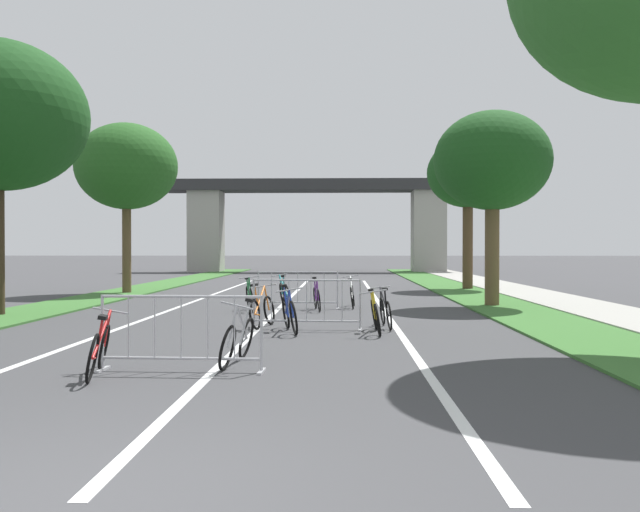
# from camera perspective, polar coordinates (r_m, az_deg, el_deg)

# --- Properties ---
(ground_plane) EXTENTS (300.00, 300.00, 0.00)m
(ground_plane) POSITION_cam_1_polar(r_m,az_deg,el_deg) (5.10, -19.49, -18.76)
(ground_plane) COLOR #3D3D3F
(grass_verge_left) EXTENTS (2.17, 53.89, 0.05)m
(grass_verge_left) POSITION_cam_1_polar(r_m,az_deg,el_deg) (27.80, -15.28, -2.81)
(grass_verge_left) COLOR #386B2D
(grass_verge_left) RESTS_ON ground
(grass_verge_right) EXTENTS (2.17, 53.89, 0.05)m
(grass_verge_right) POSITION_cam_1_polar(r_m,az_deg,el_deg) (26.98, 11.68, -2.90)
(grass_verge_right) COLOR #386B2D
(grass_verge_right) RESTS_ON ground
(sidewalk_path_right) EXTENTS (2.31, 53.89, 0.08)m
(sidewalk_path_right) POSITION_cam_1_polar(r_m,az_deg,el_deg) (27.45, 16.30, -2.82)
(sidewalk_path_right) COLOR #9E9B93
(sidewalk_path_right) RESTS_ON ground
(lane_stripe_center) EXTENTS (0.14, 31.17, 0.01)m
(lane_stripe_center) POSITION_cam_1_polar(r_m,az_deg,el_deg) (20.22, -3.21, -4.14)
(lane_stripe_center) COLOR silver
(lane_stripe_center) RESTS_ON ground
(lane_stripe_right_lane) EXTENTS (0.14, 31.17, 0.01)m
(lane_stripe_right_lane) POSITION_cam_1_polar(r_m,az_deg,el_deg) (20.17, 5.09, -4.15)
(lane_stripe_right_lane) COLOR silver
(lane_stripe_right_lane) RESTS_ON ground
(lane_stripe_left_lane) EXTENTS (0.14, 31.17, 0.01)m
(lane_stripe_left_lane) POSITION_cam_1_polar(r_m,az_deg,el_deg) (20.68, -11.32, -4.04)
(lane_stripe_left_lane) COLOR silver
(lane_stripe_left_lane) RESTS_ON ground
(overpass_bridge) EXTENTS (21.92, 2.99, 6.54)m
(overpass_bridge) POSITION_cam_1_polar(r_m,az_deg,el_deg) (49.12, -0.28, 3.75)
(overpass_bridge) COLOR #2D2D30
(overpass_bridge) RESTS_ON ground
(tree_left_pine_far) EXTENTS (3.76, 3.76, 6.33)m
(tree_left_pine_far) POSITION_cam_1_polar(r_m,az_deg,el_deg) (26.67, -15.75, 7.12)
(tree_left_pine_far) COLOR brown
(tree_left_pine_far) RESTS_ON ground
(tree_right_oak_mid) EXTENTS (3.37, 3.37, 5.66)m
(tree_right_oak_mid) POSITION_cam_1_polar(r_m,az_deg,el_deg) (20.64, 14.10, 7.57)
(tree_right_oak_mid) COLOR brown
(tree_right_oak_mid) RESTS_ON ground
(tree_right_cypress_far) EXTENTS (3.31, 3.31, 6.17)m
(tree_right_cypress_far) POSITION_cam_1_polar(r_m,az_deg,el_deg) (28.79, 12.16, 6.64)
(tree_right_cypress_far) COLOR #4C3823
(tree_right_cypress_far) RESTS_ON ground
(crowd_barrier_nearest) EXTENTS (2.29, 0.53, 1.05)m
(crowd_barrier_nearest) POSITION_cam_1_polar(r_m,az_deg,el_deg) (9.67, -11.43, -6.33)
(crowd_barrier_nearest) COLOR #ADADB2
(crowd_barrier_nearest) RESTS_ON ground
(crowd_barrier_second) EXTENTS (2.30, 0.58, 1.05)m
(crowd_barrier_second) POSITION_cam_1_polar(r_m,az_deg,el_deg) (14.29, -1.12, -4.06)
(crowd_barrier_second) COLOR #ADADB2
(crowd_barrier_second) RESTS_ON ground
(crowd_barrier_third) EXTENTS (2.29, 0.52, 1.05)m
(crowd_barrier_third) POSITION_cam_1_polar(r_m,az_deg,el_deg) (19.18, -1.86, -2.85)
(crowd_barrier_third) COLOR #ADADB2
(crowd_barrier_third) RESTS_ON ground
(bicycle_blue_0) EXTENTS (0.55, 1.76, 0.96)m
(bicycle_blue_0) POSITION_cam_1_polar(r_m,az_deg,el_deg) (13.90, -2.57, -4.78)
(bicycle_blue_0) COLOR black
(bicycle_blue_0) RESTS_ON ground
(bicycle_red_1) EXTENTS (0.50, 1.69, 0.88)m
(bicycle_red_1) POSITION_cam_1_polar(r_m,az_deg,el_deg) (9.62, -17.84, -7.35)
(bicycle_red_1) COLOR black
(bicycle_red_1) RESTS_ON ground
(bicycle_silver_2) EXTENTS (0.49, 1.68, 0.96)m
(bicycle_silver_2) POSITION_cam_1_polar(r_m,az_deg,el_deg) (10.09, -6.80, -6.88)
(bicycle_silver_2) COLOR black
(bicycle_silver_2) RESTS_ON ground
(bicycle_purple_3) EXTENTS (0.49, 1.62, 0.90)m
(bicycle_purple_3) POSITION_cam_1_polar(r_m,az_deg,el_deg) (18.73, -0.28, -3.44)
(bicycle_purple_3) COLOR black
(bicycle_purple_3) RESTS_ON ground
(bicycle_orange_4) EXTENTS (0.55, 1.60, 0.95)m
(bicycle_orange_4) POSITION_cam_1_polar(r_m,az_deg,el_deg) (14.77, -4.84, -4.51)
(bicycle_orange_4) COLOR black
(bicycle_orange_4) RESTS_ON ground
(bicycle_yellow_5) EXTENTS (0.54, 1.70, 0.91)m
(bicycle_yellow_5) POSITION_cam_1_polar(r_m,az_deg,el_deg) (13.74, 4.62, -4.93)
(bicycle_yellow_5) COLOR black
(bicycle_yellow_5) RESTS_ON ground
(bicycle_green_6) EXTENTS (0.55, 1.63, 0.97)m
(bicycle_green_6) POSITION_cam_1_polar(r_m,az_deg,el_deg) (18.73, -5.86, -3.40)
(bicycle_green_6) COLOR black
(bicycle_green_6) RESTS_ON ground
(bicycle_white_7) EXTENTS (0.48, 1.71, 0.91)m
(bicycle_white_7) POSITION_cam_1_polar(r_m,az_deg,el_deg) (19.65, 2.69, -3.24)
(bicycle_white_7) COLOR black
(bicycle_white_7) RESTS_ON ground
(bicycle_black_8) EXTENTS (0.44, 1.69, 0.87)m
(bicycle_black_8) POSITION_cam_1_polar(r_m,az_deg,el_deg) (14.74, 5.44, -4.55)
(bicycle_black_8) COLOR black
(bicycle_black_8) RESTS_ON ground
(bicycle_teal_9) EXTENTS (0.70, 1.64, 0.95)m
(bicycle_teal_9) POSITION_cam_1_polar(r_m,az_deg,el_deg) (19.76, -2.94, -3.18)
(bicycle_teal_9) COLOR black
(bicycle_teal_9) RESTS_ON ground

